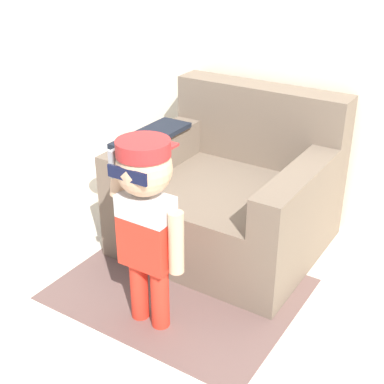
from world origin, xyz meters
TOP-DOWN VIEW (x-y plane):
  - ground_plane at (0.00, 0.00)m, footprint 10.00×10.00m
  - wall_back at (0.00, 0.89)m, footprint 10.00×0.05m
  - armchair at (-0.07, 0.35)m, footprint 1.15×1.05m
  - person_child at (-0.03, -0.57)m, footprint 0.41×0.30m
  - side_table at (-0.91, 0.31)m, footprint 0.40×0.40m
  - rug at (-0.05, -0.27)m, footprint 1.28×1.01m

SIDE VIEW (x-z plane):
  - ground_plane at x=0.00m, z-range 0.00..0.00m
  - rug at x=-0.05m, z-range 0.00..0.01m
  - side_table at x=-0.91m, z-range 0.05..0.46m
  - armchair at x=-0.07m, z-range -0.14..0.79m
  - person_child at x=-0.03m, z-range 0.17..1.15m
  - wall_back at x=0.00m, z-range 0.00..2.60m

